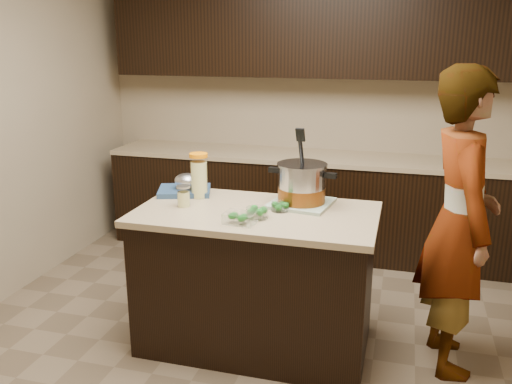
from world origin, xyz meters
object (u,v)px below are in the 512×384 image
at_px(island, 256,278).
at_px(stock_pot, 302,186).
at_px(lemonade_pitcher, 199,177).
at_px(person, 459,223).

relative_size(island, stock_pot, 3.28).
height_order(lemonade_pitcher, person, person).
relative_size(island, lemonade_pitcher, 5.04).
bearing_deg(island, stock_pot, 39.75).
height_order(stock_pot, person, person).
bearing_deg(lemonade_pitcher, stock_pot, 1.14).
height_order(island, lemonade_pitcher, lemonade_pitcher).
xyz_separation_m(stock_pot, lemonade_pitcher, (-0.68, -0.01, 0.01)).
xyz_separation_m(island, stock_pot, (0.24, 0.20, 0.57)).
distance_m(stock_pot, person, 0.95).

